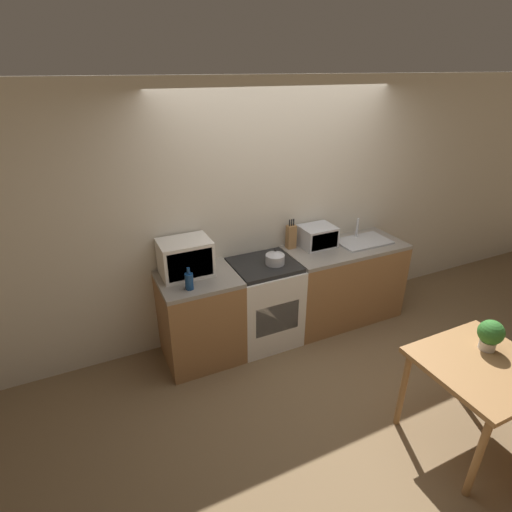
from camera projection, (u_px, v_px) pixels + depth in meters
The scene contains 13 objects.
ground_plane at pixel (329, 376), 3.79m from camera, with size 16.00×16.00×0.00m, color brown.
wall_back at pixel (276, 210), 4.17m from camera, with size 10.00×0.06×2.60m.
counter_left_run at pixel (200, 318), 3.88m from camera, with size 0.72×0.62×0.90m.
counter_right_run at pixel (342, 282), 4.52m from camera, with size 1.33×0.62×0.90m.
stove_range at pixel (264, 302), 4.14m from camera, with size 0.65×0.62×0.90m.
kettle at pixel (275, 257), 3.91m from camera, with size 0.19×0.19×0.17m.
microwave at pixel (185, 258), 3.68m from camera, with size 0.47×0.35×0.34m.
bottle at pixel (189, 281), 3.46m from camera, with size 0.07×0.07×0.21m.
knife_block at pixel (291, 237), 4.23m from camera, with size 0.10×0.08×0.32m.
toaster_oven at pixel (317, 236), 4.28m from camera, with size 0.36×0.30×0.22m.
sink_basin at pixel (363, 241), 4.41m from camera, with size 0.58×0.36×0.24m.
dining_table at pixel (481, 374), 2.88m from camera, with size 0.83×0.79×0.75m.
potted_plant at pixel (491, 334), 2.93m from camera, with size 0.18×0.18×0.24m.
Camera 1 is at (-1.88, -2.36, 2.67)m, focal length 28.00 mm.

